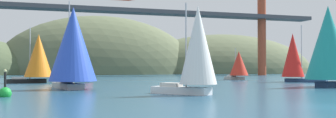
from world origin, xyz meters
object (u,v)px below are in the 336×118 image
object	(u,v)px
sailboat_teal_sail	(329,44)
sailboat_white_mainsail	(197,48)
sailboat_blue_spinnaker	(73,46)
sailboat_scarlet_sail	(238,64)
channel_buoy	(5,93)
sailboat_crimson_sail	(83,62)
sailboat_orange_sail	(38,57)
sailboat_red_spinnaker	(294,57)

from	to	relation	value
sailboat_teal_sail	sailboat_white_mainsail	bearing A→B (deg)	-160.02
sailboat_blue_spinnaker	sailboat_teal_sail	bearing A→B (deg)	-8.37
sailboat_scarlet_sail	channel_buoy	distance (m)	56.05
sailboat_blue_spinnaker	channel_buoy	distance (m)	12.80
sailboat_white_mainsail	sailboat_crimson_sail	bearing A→B (deg)	99.73
sailboat_orange_sail	sailboat_red_spinnaker	distance (m)	44.27
channel_buoy	sailboat_crimson_sail	bearing A→B (deg)	74.01
sailboat_blue_spinnaker	sailboat_red_spinnaker	bearing A→B (deg)	17.25
sailboat_teal_sail	channel_buoy	xyz separation A→B (m)	(-38.79, -5.23, -5.28)
sailboat_red_spinnaker	sailboat_scarlet_sail	world-z (taller)	sailboat_red_spinnaker
sailboat_orange_sail	sailboat_teal_sail	bearing A→B (deg)	-36.00
sailboat_blue_spinnaker	sailboat_orange_sail	world-z (taller)	sailboat_blue_spinnaker
sailboat_crimson_sail	channel_buoy	xyz separation A→B (m)	(-10.24, -35.73, -3.15)
sailboat_crimson_sail	sailboat_white_mainsail	distance (m)	39.05
sailboat_teal_sail	channel_buoy	size ratio (longest dim) A/B	4.34
sailboat_red_spinnaker	sailboat_scarlet_sail	size ratio (longest dim) A/B	1.48
sailboat_teal_sail	sailboat_orange_sail	bearing A→B (deg)	144.00
sailboat_red_spinnaker	channel_buoy	bearing A→B (deg)	-154.12
sailboat_teal_sail	sailboat_white_mainsail	distance (m)	23.39
sailboat_orange_sail	sailboat_scarlet_sail	distance (m)	40.32
sailboat_white_mainsail	sailboat_scarlet_sail	bearing A→B (deg)	56.90
sailboat_red_spinnaker	sailboat_crimson_sail	bearing A→B (deg)	159.03
sailboat_orange_sail	sailboat_scarlet_sail	world-z (taller)	sailboat_orange_sail
sailboat_blue_spinnaker	sailboat_teal_sail	xyz separation A→B (m)	(32.32, -4.75, 0.55)
sailboat_crimson_sail	sailboat_blue_spinnaker	bearing A→B (deg)	-98.33
sailboat_crimson_sail	channel_buoy	bearing A→B (deg)	-105.99
sailboat_red_spinnaker	sailboat_crimson_sail	distance (m)	37.95
sailboat_white_mainsail	channel_buoy	world-z (taller)	sailboat_white_mainsail
sailboat_blue_spinnaker	sailboat_teal_sail	size ratio (longest dim) A/B	0.92
sailboat_scarlet_sail	sailboat_white_mainsail	xyz separation A→B (m)	(-25.59, -39.26, 1.13)
sailboat_scarlet_sail	channel_buoy	world-z (taller)	sailboat_scarlet_sail
sailboat_orange_sail	sailboat_teal_sail	xyz separation A→B (m)	(36.37, -26.42, 1.31)
sailboat_crimson_sail	sailboat_teal_sail	size ratio (longest dim) A/B	0.62
sailboat_teal_sail	sailboat_white_mainsail	xyz separation A→B (m)	(-21.95, -7.98, -1.29)
sailboat_crimson_sail	sailboat_white_mainsail	world-z (taller)	sailboat_white_mainsail
sailboat_teal_sail	sailboat_white_mainsail	world-z (taller)	sailboat_teal_sail
sailboat_teal_sail	channel_buoy	distance (m)	39.49
channel_buoy	sailboat_scarlet_sail	bearing A→B (deg)	40.71
sailboat_blue_spinnaker	sailboat_crimson_sail	xyz separation A→B (m)	(3.77, 25.75, -1.58)
sailboat_blue_spinnaker	sailboat_red_spinnaker	xyz separation A→B (m)	(39.19, 12.17, -0.59)
sailboat_crimson_sail	sailboat_white_mainsail	size ratio (longest dim) A/B	0.81
sailboat_red_spinnaker	sailboat_blue_spinnaker	bearing A→B (deg)	-162.75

